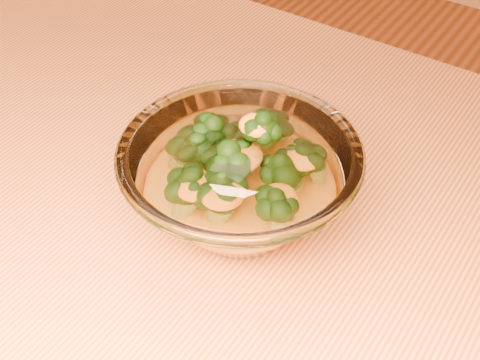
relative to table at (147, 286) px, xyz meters
name	(u,v)px	position (x,y,z in m)	size (l,w,h in m)	color
table	(147,286)	(0.00, 0.00, 0.00)	(1.20, 0.80, 0.75)	#C87B3C
glass_bowl	(240,184)	(0.08, 0.05, 0.15)	(0.21, 0.21, 0.09)	white
cheese_sauce	(240,200)	(0.08, 0.05, 0.13)	(0.12, 0.12, 0.03)	orange
broccoli_heap	(238,164)	(0.07, 0.05, 0.16)	(0.13, 0.14, 0.07)	black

